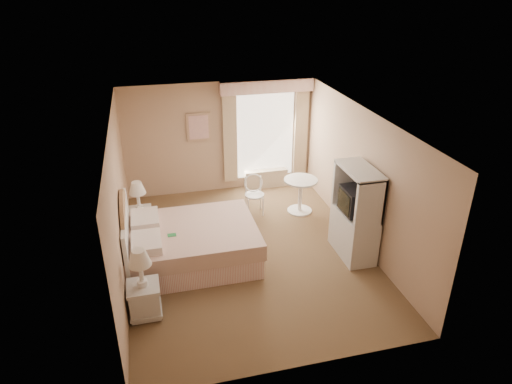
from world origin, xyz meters
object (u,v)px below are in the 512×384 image
object	(u,v)px
bed	(185,243)
nightstand_near	(144,292)
armoire	(355,220)
nightstand_far	(140,215)
cafe_chair	(254,191)
round_table	(300,190)

from	to	relation	value
bed	nightstand_near	xyz separation A→B (m)	(-0.73, -1.23, 0.05)
nightstand_near	armoire	world-z (taller)	armoire
nightstand_far	cafe_chair	bearing A→B (deg)	7.70
nightstand_near	nightstand_far	distance (m)	2.42
nightstand_near	round_table	xyz separation A→B (m)	(3.26, 2.52, 0.07)
nightstand_near	nightstand_far	bearing A→B (deg)	90.00
nightstand_near	nightstand_far	xyz separation A→B (m)	(0.00, 2.42, -0.02)
bed	round_table	size ratio (longest dim) A/B	3.02
round_table	cafe_chair	bearing A→B (deg)	167.42
nightstand_near	cafe_chair	bearing A→B (deg)	49.69
bed	nightstand_far	world-z (taller)	bed
bed	nightstand_near	distance (m)	1.43
nightstand_near	cafe_chair	xyz separation A→B (m)	(2.32, 2.73, 0.06)
nightstand_far	nightstand_near	bearing A→B (deg)	-90.00
bed	round_table	distance (m)	2.85
nightstand_far	round_table	xyz separation A→B (m)	(3.26, 0.10, 0.09)
round_table	nightstand_near	bearing A→B (deg)	-142.27
bed	nightstand_far	xyz separation A→B (m)	(-0.73, 1.19, 0.03)
cafe_chair	armoire	size ratio (longest dim) A/B	0.50
round_table	cafe_chair	world-z (taller)	cafe_chair
nightstand_far	round_table	size ratio (longest dim) A/B	1.45
bed	round_table	bearing A→B (deg)	26.96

